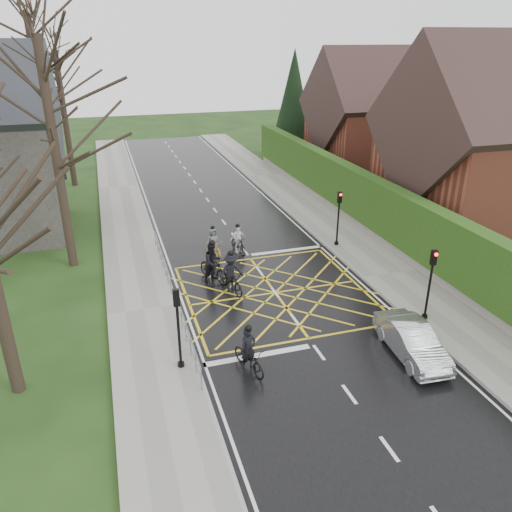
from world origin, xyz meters
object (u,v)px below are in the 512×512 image
cyclist_back (213,266)px  car (412,341)px  cyclist_rear (249,356)px  cyclist_lead (213,245)px  cyclist_mid (231,276)px  cyclist_front (238,242)px

cyclist_back → car: bearing=-80.4°
cyclist_rear → cyclist_lead: size_ratio=1.09×
cyclist_mid → car: cyclist_mid is taller
cyclist_back → cyclist_front: (2.05, 2.94, -0.18)m
cyclist_front → car: cyclist_front is taller
cyclist_rear → cyclist_mid: (0.92, 6.01, 0.15)m
car → cyclist_mid: bearing=130.2°
cyclist_back → cyclist_front: bearing=30.4°
cyclist_lead → cyclist_back: bearing=-116.2°
car → cyclist_lead: bearing=117.7°
car → cyclist_rear: bearing=175.3°
cyclist_back → cyclist_lead: bearing=52.4°
cyclist_lead → car: size_ratio=0.47×
cyclist_front → cyclist_lead: size_ratio=0.96×
cyclist_rear → cyclist_front: (2.39, 10.24, 0.03)m
cyclist_mid → car: 8.58m
cyclist_rear → car: size_ratio=0.51×
cyclist_back → cyclist_mid: size_ratio=0.99×
cyclist_lead → cyclist_front: bearing=-19.0°
cyclist_lead → car: 12.33m
cyclist_lead → car: bearing=-79.8°
cyclist_rear → car: cyclist_rear is taller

